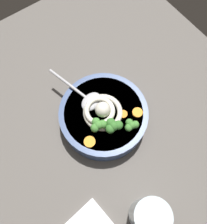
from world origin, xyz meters
TOP-DOWN VIEW (x-y plane):
  - table_slab at (0.00, 0.00)cm, footprint 92.92×92.92cm
  - soup_bowl at (-1.82, 3.22)cm, footprint 23.57×23.57cm
  - noodle_pile at (-1.30, 3.28)cm, footprint 11.26×11.03cm
  - soup_spoon at (-0.44, -2.12)cm, footprint 7.61×17.50cm
  - broccoli_floret_beside_chili at (1.76, 5.86)cm, footprint 4.26×3.67cm
  - broccoli_floret_center at (-4.89, 10.64)cm, footprint 3.73×3.21cm
  - broccoli_floret_front at (-1.04, 8.31)cm, footprint 4.62×3.98cm
  - carrot_slice_far at (-5.48, 6.83)cm, footprint 2.15×2.15cm
  - carrot_slice_extra_b at (5.68, 7.70)cm, footprint 2.89×2.89cm
  - carrot_slice_extra_a at (-8.74, 8.64)cm, footprint 2.71×2.71cm
  - drinking_glass at (4.68, 29.19)cm, footprint 7.99×7.99cm

SIDE VIEW (x-z plane):
  - table_slab at x=0.00cm, z-range 0.00..2.60cm
  - soup_bowl at x=-1.82cm, z-range 2.70..8.57cm
  - drinking_glass at x=4.68cm, z-range 2.60..13.96cm
  - carrot_slice_extra_b at x=5.68cm, z-range 8.47..9.00cm
  - carrot_slice_extra_a at x=-8.74cm, z-range 8.47..9.15cm
  - carrot_slice_far at x=-5.48cm, z-range 8.47..9.19cm
  - soup_spoon at x=-0.44cm, z-range 8.47..10.07cm
  - noodle_pile at x=-1.30cm, z-range 7.62..12.14cm
  - broccoli_floret_center at x=-4.89cm, z-range 8.84..11.79cm
  - broccoli_floret_beside_chili at x=1.76cm, z-range 8.90..12.26cm
  - broccoli_floret_front at x=-1.04cm, z-range 8.93..12.59cm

